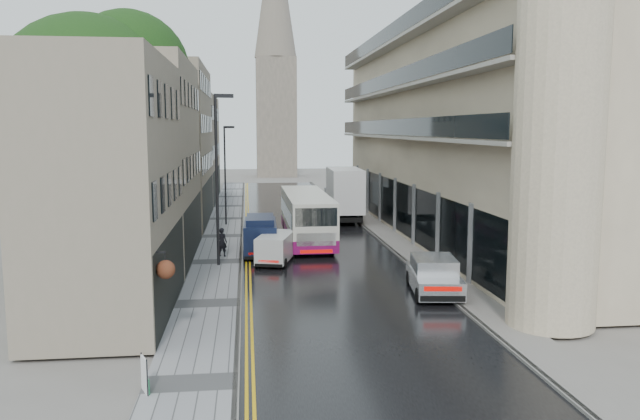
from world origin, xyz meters
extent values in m
plane|color=slate|center=(0.00, 0.00, 0.00)|extent=(200.00, 200.00, 0.00)
cube|color=black|center=(0.00, 27.50, 0.01)|extent=(9.00, 85.00, 0.02)
cube|color=gray|center=(-5.85, 27.50, 0.06)|extent=(2.70, 85.00, 0.12)
cube|color=slate|center=(5.40, 27.50, 0.06)|extent=(1.80, 85.00, 0.12)
imported|color=black|center=(-5.61, 20.59, 0.94)|extent=(0.70, 0.58, 1.65)
camera|label=1|loc=(-4.16, -14.87, 7.39)|focal=35.00mm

